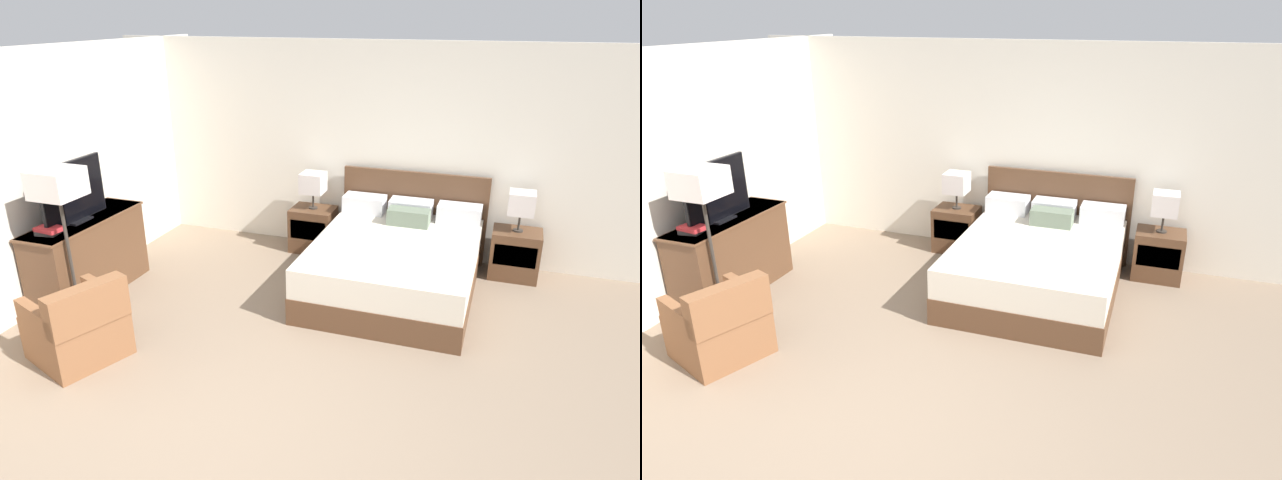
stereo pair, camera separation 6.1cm
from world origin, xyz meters
TOP-DOWN VIEW (x-y plane):
  - ground_plane at (0.00, 0.00)m, footprint 11.30×11.30m
  - wall_back at (0.00, 3.80)m, footprint 6.56×0.06m
  - wall_left at (-2.71, 1.58)m, footprint 0.06×5.57m
  - bed at (0.63, 2.74)m, footprint 1.73×2.09m
  - nightstand_left at (-0.58, 3.50)m, footprint 0.53×0.42m
  - nightstand_right at (1.84, 3.50)m, footprint 0.53×0.42m
  - table_lamp_left at (-0.58, 3.50)m, footprint 0.28×0.28m
  - table_lamp_right at (1.84, 3.50)m, footprint 0.28×0.28m
  - dresser at (-2.42, 1.61)m, footprint 0.48×1.40m
  - tv at (-2.42, 1.55)m, footprint 0.18×0.84m
  - book_red_cover at (-2.43, 1.16)m, footprint 0.22×0.18m
  - book_blue_cover at (-2.41, 1.16)m, footprint 0.27×0.20m
  - armchair_by_window at (-1.68, 0.56)m, footprint 0.89×0.88m
  - floor_lamp at (-2.13, 1.07)m, footprint 0.38×0.38m

SIDE VIEW (x-z plane):
  - ground_plane at x=0.00m, z-range 0.00..0.00m
  - nightstand_left at x=-0.58m, z-range 0.00..0.55m
  - nightstand_right at x=1.84m, z-range 0.00..0.55m
  - armchair_by_window at x=-1.68m, z-range -0.10..0.66m
  - bed at x=0.63m, z-range -0.22..0.85m
  - dresser at x=-2.42m, z-range 0.01..0.85m
  - book_red_cover at x=-2.43m, z-range 0.84..0.88m
  - table_lamp_left at x=-0.58m, z-range 0.65..1.10m
  - table_lamp_right at x=1.84m, z-range 0.65..1.10m
  - book_blue_cover at x=-2.41m, z-range 0.88..0.92m
  - tv at x=-2.42m, z-range 0.83..1.45m
  - wall_back at x=0.00m, z-range 0.00..2.53m
  - wall_left at x=-2.71m, z-range 0.00..2.53m
  - floor_lamp at x=-2.13m, z-range 0.55..2.08m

